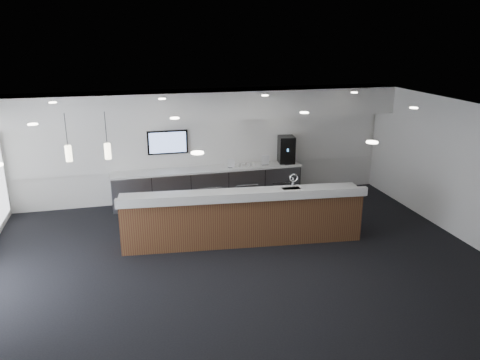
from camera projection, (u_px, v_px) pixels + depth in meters
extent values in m
plane|color=black|center=(241.00, 264.00, 9.29)|extent=(10.00, 10.00, 0.00)
cube|color=black|center=(242.00, 114.00, 8.38)|extent=(10.00, 8.00, 0.02)
cube|color=silver|center=(205.00, 145.00, 12.53)|extent=(10.00, 0.02, 3.00)
cube|color=silver|center=(468.00, 174.00, 9.99)|extent=(0.02, 8.00, 3.00)
cube|color=white|center=(207.00, 104.00, 11.77)|extent=(10.00, 0.90, 0.70)
cube|color=white|center=(205.00, 142.00, 12.48)|extent=(9.80, 0.06, 1.40)
cube|color=gray|center=(208.00, 186.00, 12.52)|extent=(5.00, 0.60, 0.90)
cube|color=silver|center=(208.00, 169.00, 12.38)|extent=(5.06, 0.66, 0.05)
cylinder|color=silver|center=(132.00, 194.00, 11.75)|extent=(0.60, 0.02, 0.02)
cylinder|color=silver|center=(172.00, 191.00, 11.98)|extent=(0.60, 0.02, 0.02)
cylinder|color=silver|center=(210.00, 188.00, 12.21)|extent=(0.60, 0.02, 0.02)
cylinder|color=silver|center=(247.00, 185.00, 12.44)|extent=(0.60, 0.02, 0.02)
cylinder|color=silver|center=(283.00, 183.00, 12.67)|extent=(0.60, 0.02, 0.02)
cube|color=black|center=(168.00, 142.00, 12.17)|extent=(1.05, 0.07, 0.62)
cube|color=#2C50B1|center=(168.00, 143.00, 12.14)|extent=(0.95, 0.01, 0.54)
cylinder|color=#FFF3C6|center=(108.00, 151.00, 8.79)|extent=(0.12, 0.12, 0.30)
cylinder|color=#FFF3C6|center=(69.00, 154.00, 8.63)|extent=(0.12, 0.12, 0.30)
cube|color=#4C2619|center=(243.00, 219.00, 10.14)|extent=(5.19, 1.20, 1.05)
cube|color=silver|center=(243.00, 195.00, 9.97)|extent=(5.27, 1.29, 0.06)
cube|color=silver|center=(246.00, 197.00, 9.57)|extent=(5.21, 0.61, 0.18)
cylinder|color=silver|center=(293.00, 183.00, 10.17)|extent=(0.04, 0.04, 0.28)
torus|color=silver|center=(294.00, 178.00, 10.08)|extent=(0.19, 0.05, 0.19)
cube|color=black|center=(286.00, 149.00, 12.81)|extent=(0.48, 0.52, 0.73)
cube|color=silver|center=(289.00, 164.00, 12.68)|extent=(0.26, 0.12, 0.02)
cube|color=silver|center=(231.00, 163.00, 12.38)|extent=(0.18, 0.07, 0.25)
cube|color=silver|center=(265.00, 160.00, 12.63)|extent=(0.20, 0.02, 0.27)
imported|color=white|center=(253.00, 164.00, 12.57)|extent=(0.09, 0.09, 0.08)
imported|color=white|center=(248.00, 165.00, 12.54)|extent=(0.12, 0.12, 0.08)
imported|color=white|center=(243.00, 165.00, 12.51)|extent=(0.11, 0.11, 0.08)
imported|color=white|center=(238.00, 165.00, 12.48)|extent=(0.11, 0.11, 0.08)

